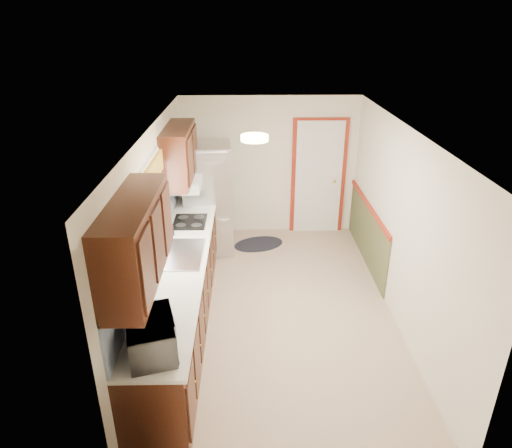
{
  "coord_description": "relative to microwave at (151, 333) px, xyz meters",
  "views": [
    {
      "loc": [
        -0.38,
        -5.07,
        3.55
      ],
      "look_at": [
        -0.28,
        0.21,
        1.15
      ],
      "focal_mm": 32.0,
      "sensor_mm": 36.0,
      "label": 1
    }
  ],
  "objects": [
    {
      "name": "kitchen_run",
      "position": [
        -0.04,
        1.66,
        -0.33
      ],
      "size": [
        0.63,
        4.0,
        2.2
      ],
      "color": "#38170C",
      "rests_on": "ground"
    },
    {
      "name": "cooktop",
      "position": [
        0.01,
        2.7,
        -0.19
      ],
      "size": [
        0.45,
        0.54,
        0.02
      ],
      "primitive_type": "cube",
      "color": "black",
      "rests_on": "kitchen_run"
    },
    {
      "name": "refrigerator",
      "position": [
        0.18,
        3.7,
        -0.24
      ],
      "size": [
        0.81,
        0.78,
        1.79
      ],
      "rotation": [
        0.0,
        0.0,
        0.1
      ],
      "color": "#B7B7BC",
      "rests_on": "ground"
    },
    {
      "name": "rug",
      "position": [
        1.0,
        3.85,
        -1.13
      ],
      "size": [
        0.99,
        0.81,
        0.01
      ],
      "primitive_type": "ellipsoid",
      "rotation": [
        0.0,
        0.0,
        0.35
      ],
      "color": "black",
      "rests_on": "ground"
    },
    {
      "name": "microwave",
      "position": [
        0.0,
        0.0,
        0.0
      ],
      "size": [
        0.47,
        0.65,
        0.39
      ],
      "primitive_type": "imported",
      "rotation": [
        0.0,
        0.0,
        1.86
      ],
      "color": "white",
      "rests_on": "kitchen_run"
    },
    {
      "name": "room_shell",
      "position": [
        1.2,
        1.95,
        0.06
      ],
      "size": [
        3.2,
        5.2,
        2.52
      ],
      "color": "tan",
      "rests_on": "ground"
    },
    {
      "name": "back_wall_trim",
      "position": [
        2.19,
        4.16,
        -0.25
      ],
      "size": [
        1.12,
        2.3,
        2.08
      ],
      "color": "maroon",
      "rests_on": "ground"
    },
    {
      "name": "ceiling_fixture",
      "position": [
        0.9,
        1.75,
        1.22
      ],
      "size": [
        0.3,
        0.3,
        0.06
      ],
      "primitive_type": "cylinder",
      "color": "#FFD88C",
      "rests_on": "room_shell"
    }
  ]
}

